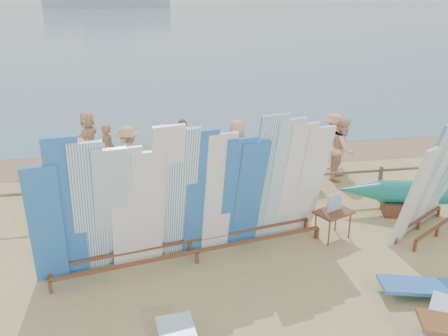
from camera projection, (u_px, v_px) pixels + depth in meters
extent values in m
plane|color=tan|center=(261.00, 274.00, 9.31)|extent=(160.00, 160.00, 0.00)
cube|color=#466B7E|center=(144.00, 13.00, 127.47)|extent=(320.00, 240.00, 0.02)
cube|color=#86684B|center=(208.00, 157.00, 15.95)|extent=(40.00, 2.60, 0.01)
cube|color=#67594E|center=(232.00, 180.00, 11.80)|extent=(12.00, 0.06, 0.06)
cube|color=#67594E|center=(67.00, 205.00, 11.27)|extent=(0.08, 0.08, 0.90)
cube|color=#67594E|center=(152.00, 199.00, 11.59)|extent=(0.08, 0.08, 0.90)
cube|color=#67594E|center=(232.00, 193.00, 11.92)|extent=(0.08, 0.08, 0.90)
cube|color=#67594E|center=(308.00, 188.00, 12.25)|extent=(0.08, 0.08, 0.90)
cube|color=#67594E|center=(380.00, 183.00, 12.58)|extent=(0.08, 0.08, 0.90)
cube|color=#67594E|center=(448.00, 178.00, 12.90)|extent=(0.08, 0.08, 0.90)
cube|color=brown|center=(197.00, 251.00, 9.59)|extent=(5.56, 1.17, 0.07)
cube|color=brown|center=(190.00, 241.00, 10.00)|extent=(5.56, 1.17, 0.07)
cube|color=blue|center=(46.00, 226.00, 8.51)|extent=(0.71, 0.74, 2.50)
cube|color=blue|center=(67.00, 210.00, 8.56)|extent=(0.74, 0.89, 2.99)
cube|color=white|center=(89.00, 210.00, 8.71)|extent=(0.75, 0.95, 2.86)
cube|color=#8CC6E1|center=(111.00, 211.00, 8.87)|extent=(0.77, 1.05, 2.71)
cube|color=white|center=(127.00, 209.00, 8.98)|extent=(0.72, 0.80, 2.66)
cube|color=white|center=(147.00, 209.00, 9.14)|extent=(0.73, 0.81, 2.54)
cube|color=white|center=(166.00, 195.00, 9.19)|extent=(0.77, 1.02, 3.01)
cube|color=white|center=(181.00, 195.00, 9.31)|extent=(0.75, 0.94, 2.92)
cube|color=blue|center=(200.00, 194.00, 9.45)|extent=(0.73, 0.82, 2.83)
cube|color=white|center=(218.00, 194.00, 9.61)|extent=(0.72, 0.78, 2.72)
cube|color=blue|center=(236.00, 194.00, 9.76)|extent=(0.73, 0.83, 2.60)
cube|color=blue|center=(249.00, 194.00, 9.88)|extent=(0.73, 0.84, 2.48)
cube|color=white|center=(266.00, 180.00, 9.93)|extent=(0.73, 0.86, 2.99)
cube|color=#8CC6E1|center=(282.00, 180.00, 10.08)|extent=(0.74, 0.86, 2.88)
cube|color=white|center=(295.00, 181.00, 10.20)|extent=(0.74, 0.87, 2.76)
cube|color=white|center=(310.00, 181.00, 10.35)|extent=(0.74, 0.88, 2.64)
cube|color=brown|center=(438.00, 226.00, 10.66)|extent=(1.75, 1.11, 0.06)
cube|color=brown|center=(419.00, 220.00, 10.97)|extent=(1.75, 1.11, 0.06)
cube|color=white|center=(413.00, 198.00, 9.91)|extent=(0.79, 0.80, 2.31)
cube|color=white|center=(426.00, 182.00, 10.13)|extent=(0.87, 0.93, 2.76)
cube|color=white|center=(436.00, 179.00, 10.45)|extent=(0.88, 0.95, 2.65)
cube|color=white|center=(445.00, 176.00, 10.77)|extent=(0.89, 0.96, 2.54)
cube|color=brown|center=(392.00, 207.00, 11.79)|extent=(0.60, 0.67, 0.34)
cone|color=#18887B|center=(359.00, 190.00, 11.70)|extent=(1.23, 0.80, 0.53)
cube|color=brown|center=(334.00, 212.00, 10.45)|extent=(0.96, 0.84, 0.05)
cube|color=white|center=(335.00, 203.00, 10.37)|extent=(0.40, 0.20, 0.37)
cube|color=red|center=(218.00, 192.00, 12.34)|extent=(0.58, 0.54, 0.05)
cube|color=red|center=(217.00, 180.00, 12.46)|extent=(0.54, 0.22, 0.52)
cube|color=red|center=(228.00, 185.00, 12.77)|extent=(0.72, 0.70, 0.05)
cube|color=red|center=(222.00, 173.00, 12.84)|extent=(0.55, 0.42, 0.54)
cube|color=red|center=(307.00, 166.00, 13.41)|extent=(0.66, 0.87, 0.56)
cube|color=red|center=(301.00, 151.00, 13.55)|extent=(0.49, 0.29, 0.36)
imported|color=tan|center=(81.00, 172.00, 12.14)|extent=(0.95, 0.79, 1.77)
imported|color=#8C6042|center=(183.00, 147.00, 14.10)|extent=(0.75, 1.10, 1.72)
imported|color=tan|center=(238.00, 150.00, 13.82)|extent=(0.85, 0.94, 1.78)
imported|color=tan|center=(334.00, 142.00, 14.60)|extent=(1.12, 1.15, 1.76)
imported|color=beige|center=(62.00, 177.00, 12.06)|extent=(0.80, 0.45, 1.57)
imported|color=beige|center=(342.00, 148.00, 13.80)|extent=(0.86, 0.98, 1.85)
imported|color=beige|center=(88.00, 138.00, 15.01)|extent=(1.04, 1.67, 1.71)
imported|color=tan|center=(128.00, 157.00, 13.19)|extent=(0.70, 1.23, 1.79)
imported|color=#8C6042|center=(109.00, 150.00, 14.07)|extent=(0.60, 0.66, 1.59)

